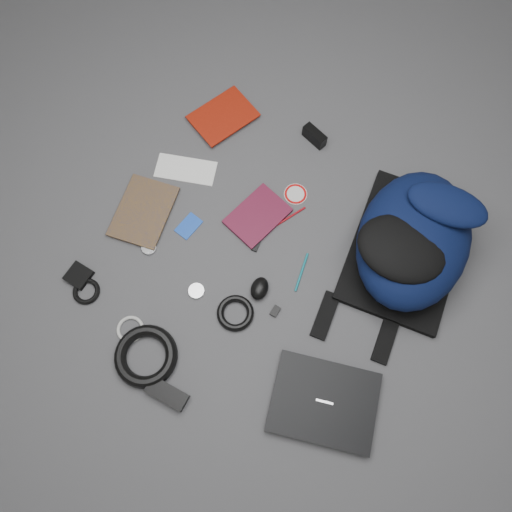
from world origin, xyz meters
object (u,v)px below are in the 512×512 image
Objects in this scene: comic_book at (120,204)px; dvd_case at (258,216)px; laptop at (324,402)px; power_brick at (167,394)px; textbook_red at (210,101)px; pouch at (79,276)px; backpack at (414,239)px; mouse at (260,288)px; compact_camera at (314,136)px.

dvd_case is at bearing 13.01° from comic_book.
laptop is 2.44× the size of power_brick.
pouch is (0.05, -0.78, -0.00)m from textbook_red.
backpack is 2.66× the size of dvd_case.
dvd_case is at bearing 93.16° from power_brick.
laptop is 0.40m from mouse.
comic_book is (-0.92, 0.15, -0.01)m from laptop.
backpack reaches higher than comic_book.
comic_book is at bearing -140.68° from dvd_case.
laptop is at bearing 8.05° from pouch.
power_brick is (0.12, -1.00, -0.01)m from compact_camera.
dvd_case is 0.26m from mouse.
compact_camera is at bearing 89.93° from power_brick.
backpack reaches higher than pouch.
compact_camera is (-0.01, 0.36, 0.02)m from dvd_case.
laptop and power_brick have the same top height.
backpack is 1.08m from pouch.
textbook_red is 3.04× the size of pouch.
compact_camera reaches higher than mouse.
backpack is 0.89m from textbook_red.
textbook_red is 0.49m from dvd_case.
comic_book is (-0.00, -0.51, -0.00)m from textbook_red.
backpack is 4.21× the size of power_brick.
comic_book is 1.20× the size of dvd_case.
comic_book is 3.11× the size of mouse.
mouse is (-0.36, 0.18, 0.00)m from laptop.
compact_camera reaches higher than power_brick.
compact_camera reaches higher than comic_book.
comic_book is at bearing 149.45° from laptop.
dvd_case is at bearing -77.30° from compact_camera.
power_brick is at bearing -70.51° from dvd_case.
backpack reaches higher than dvd_case.
laptop reaches higher than textbook_red.
textbook_red is 2.87× the size of mouse.
power_brick is at bearing -15.09° from pouch.
comic_book reaches higher than dvd_case.
mouse is at bearing 77.59° from power_brick.
compact_camera is (-0.48, 0.19, -0.09)m from backpack.
laptop is 0.47m from power_brick.
mouse is at bearing -23.39° from textbook_red.
backpack reaches higher than compact_camera.
laptop reaches higher than comic_book.
backpack is 6.89× the size of mouse.
compact_camera is 0.59m from mouse.
power_brick is at bearing -111.63° from mouse.
backpack is 0.98m from comic_book.
compact_camera is (0.40, 0.60, 0.02)m from comic_book.
backpack is at bearing 72.76° from laptop.
backpack reaches higher than mouse.
textbook_red is at bearing 93.82° from pouch.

